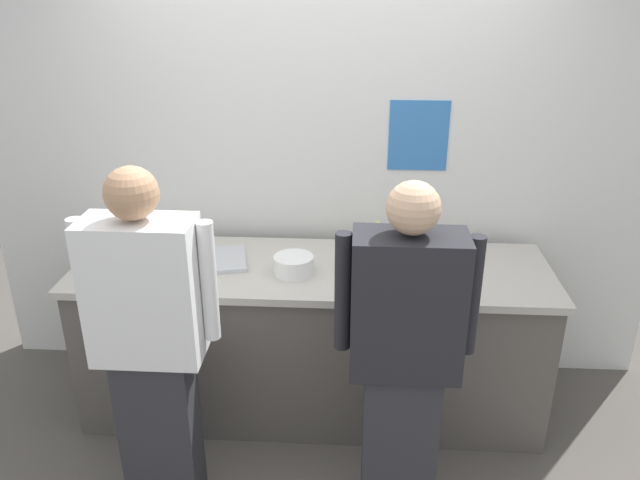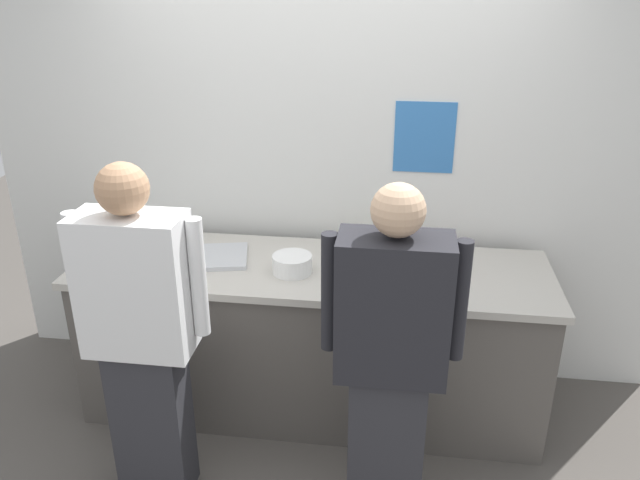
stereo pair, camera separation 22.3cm
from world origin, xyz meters
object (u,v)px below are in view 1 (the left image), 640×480
object	(u,v)px
sheet_tray	(198,261)
squeeze_bottle_primary	(444,252)
ramekin_yellow_sauce	(419,276)
ramekin_orange_sauce	(419,263)
mixing_bowl_steel	(373,263)
chef_near_left	(150,340)
chef_center	(404,354)
squeeze_bottle_secondary	(378,236)
plate_stack_front	(294,265)

from	to	relation	value
sheet_tray	squeeze_bottle_primary	world-z (taller)	squeeze_bottle_primary
ramekin_yellow_sauce	ramekin_orange_sauce	bearing A→B (deg)	85.30
mixing_bowl_steel	sheet_tray	size ratio (longest dim) A/B	0.60
sheet_tray	ramekin_yellow_sauce	size ratio (longest dim) A/B	6.38
chef_near_left	chef_center	distance (m)	1.10
mixing_bowl_steel	sheet_tray	xyz separation A→B (m)	(-0.95, 0.06, -0.05)
mixing_bowl_steel	squeeze_bottle_secondary	world-z (taller)	squeeze_bottle_secondary
sheet_tray	squeeze_bottle_secondary	distance (m)	1.00
ramekin_orange_sauce	squeeze_bottle_primary	bearing A→B (deg)	8.43
chef_near_left	plate_stack_front	size ratio (longest dim) A/B	7.97
squeeze_bottle_secondary	ramekin_yellow_sauce	size ratio (longest dim) A/B	2.32
squeeze_bottle_primary	ramekin_orange_sauce	distance (m)	0.15
plate_stack_front	ramekin_yellow_sauce	world-z (taller)	plate_stack_front
chef_center	sheet_tray	bearing A→B (deg)	144.70
plate_stack_front	ramekin_yellow_sauce	size ratio (longest dim) A/B	2.58
ramekin_orange_sauce	ramekin_yellow_sauce	bearing A→B (deg)	-94.70
squeeze_bottle_primary	ramekin_yellow_sauce	size ratio (longest dim) A/B	2.16
plate_stack_front	sheet_tray	distance (m)	0.54
chef_center	squeeze_bottle_primary	bearing A→B (deg)	72.41
sheet_tray	ramekin_orange_sauce	bearing A→B (deg)	1.12
chef_near_left	mixing_bowl_steel	world-z (taller)	chef_near_left
squeeze_bottle_secondary	ramekin_orange_sauce	world-z (taller)	squeeze_bottle_secondary
chef_center	ramekin_orange_sauce	bearing A→B (deg)	81.10
mixing_bowl_steel	squeeze_bottle_secondary	distance (m)	0.29
plate_stack_front	squeeze_bottle_primary	size ratio (longest dim) A/B	1.19
plate_stack_front	sheet_tray	bearing A→B (deg)	170.60
plate_stack_front	sheet_tray	world-z (taller)	plate_stack_front
chef_near_left	ramekin_yellow_sauce	bearing A→B (deg)	27.07
mixing_bowl_steel	ramekin_yellow_sauce	distance (m)	0.24
plate_stack_front	ramekin_orange_sauce	distance (m)	0.67
squeeze_bottle_secondary	sheet_tray	bearing A→B (deg)	-167.06
squeeze_bottle_primary	ramekin_orange_sauce	xyz separation A→B (m)	(-0.13, -0.02, -0.06)
mixing_bowl_steel	sheet_tray	bearing A→B (deg)	176.19
chef_near_left	ramekin_orange_sauce	xyz separation A→B (m)	(1.22, 0.77, 0.04)
chef_near_left	ramekin_yellow_sauce	size ratio (longest dim) A/B	20.54
squeeze_bottle_secondary	ramekin_yellow_sauce	distance (m)	0.41
plate_stack_front	mixing_bowl_steel	size ratio (longest dim) A/B	0.68
chef_near_left	squeeze_bottle_primary	world-z (taller)	chef_near_left
chef_center	ramekin_orange_sauce	world-z (taller)	chef_center
plate_stack_front	mixing_bowl_steel	bearing A→B (deg)	3.49
mixing_bowl_steel	squeeze_bottle_primary	xyz separation A→B (m)	(0.38, 0.11, 0.02)
mixing_bowl_steel	squeeze_bottle_primary	bearing A→B (deg)	15.69
chef_near_left	mixing_bowl_steel	size ratio (longest dim) A/B	5.38
sheet_tray	squeeze_bottle_primary	bearing A→B (deg)	1.85
chef_center	mixing_bowl_steel	distance (m)	0.71
sheet_tray	squeeze_bottle_secondary	xyz separation A→B (m)	(0.98, 0.22, 0.08)
ramekin_yellow_sauce	ramekin_orange_sauce	world-z (taller)	ramekin_orange_sauce
sheet_tray	ramekin_orange_sauce	world-z (taller)	ramekin_orange_sauce
chef_center	mixing_bowl_steel	bearing A→B (deg)	100.04
chef_near_left	squeeze_bottle_primary	distance (m)	1.57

